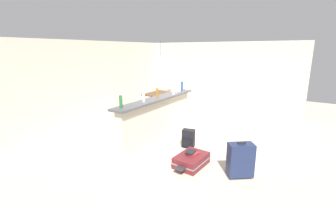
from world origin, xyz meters
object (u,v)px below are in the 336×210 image
bottle_white (173,90)px  bottle_blue (182,86)px  book_stack (192,153)px  dining_chair_near_partition (173,101)px  pendant_lamp (160,58)px  grocery_bag (176,88)px  backpack_black (188,139)px  bottle_green (121,102)px  bottle_clear (144,97)px  bottle_amber (157,93)px  suitcase_flat_maroon (191,160)px  dining_table (160,96)px  suitcase_upright_navy (240,160)px

bottle_white → bottle_blue: 0.62m
book_stack → dining_chair_near_partition: bearing=38.0°
bottle_blue → pendant_lamp: (0.77, 1.29, 0.77)m
grocery_bag → backpack_black: size_ratio=0.62×
bottle_blue → book_stack: (-2.06, -1.41, -0.94)m
bottle_green → grocery_bag: (2.26, 0.02, -0.02)m
bottle_clear → bottle_amber: (0.61, 0.05, 0.01)m
grocery_bag → dining_chair_near_partition: (0.92, 0.68, -0.65)m
backpack_black → bottle_white: bearing=49.7°
backpack_black → pendant_lamp: bearing=46.7°
suitcase_flat_maroon → backpack_black: 0.91m
suitcase_flat_maroon → book_stack: bearing=17.5°
bottle_clear → grocery_bag: size_ratio=0.84×
bottle_white → grocery_bag: bearing=21.4°
grocery_bag → pendant_lamp: 1.77m
bottle_blue → bottle_green: bearing=179.1°
bottle_green → backpack_black: bottle_green is taller
bottle_clear → dining_table: bottle_clear is taller
bottle_clear → pendant_lamp: pendant_lamp is taller
pendant_lamp → book_stack: pendant_lamp is taller
bottle_green → backpack_black: (1.14, -0.99, -0.98)m
dining_chair_near_partition → book_stack: 3.50m
bottle_clear → grocery_bag: grocery_bag is taller
bottle_blue → dining_table: bottle_blue is taller
bottle_amber → bottle_blue: (1.19, -0.04, 0.01)m
dining_chair_near_partition → book_stack: (-2.75, -2.15, -0.26)m
bottle_amber → suitcase_upright_navy: bearing=-109.0°
grocery_bag → dining_table: (0.93, 1.22, -0.52)m
suitcase_upright_navy → grocery_bag: bearing=53.5°
bottle_clear → bottle_blue: size_ratio=0.81×
bottle_clear → book_stack: bearing=-100.6°
grocery_bag → backpack_black: bearing=-137.8°
bottle_blue → suitcase_flat_maroon: 2.76m
bottle_white → grocery_bag: size_ratio=0.85×
suitcase_upright_navy → book_stack: bearing=93.6°
bottle_white → grocery_bag: bottle_white is taller
bottle_blue → dining_chair_near_partition: bottle_blue is taller
grocery_bag → dining_table: grocery_bag is taller
backpack_black → bottle_amber: bearing=81.1°
dining_table → suitcase_flat_maroon: size_ratio=1.30×
bottle_white → suitcase_upright_navy: bearing=-121.7°
suitcase_upright_navy → bottle_white: bearing=58.3°
suitcase_upright_navy → bottle_amber: bearing=71.0°
dining_table → bottle_amber: bearing=-146.5°
dining_chair_near_partition → book_stack: bearing=-142.0°
bottle_amber → bottle_white: 0.59m
bottle_green → bottle_blue: bearing=-0.9°
dining_chair_near_partition → suitcase_upright_navy: (-2.69, -3.08, -0.19)m
pendant_lamp → suitcase_flat_maroon: (-2.88, -2.71, -1.85)m
grocery_bag → dining_table: size_ratio=0.24×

